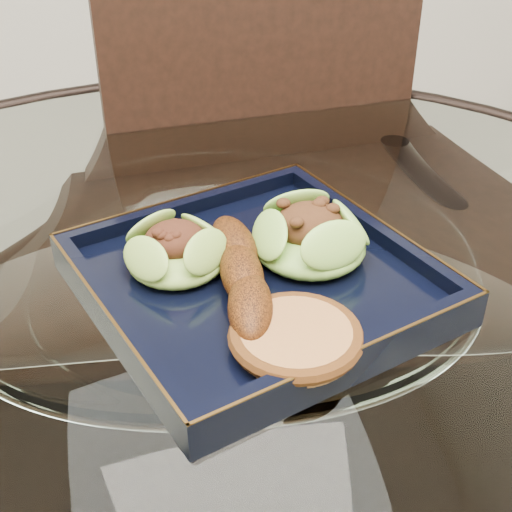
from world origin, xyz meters
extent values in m
cylinder|color=white|center=(0.00, 0.00, 0.76)|extent=(1.10, 1.10, 0.01)
torus|color=black|center=(0.00, 0.00, 0.76)|extent=(1.13, 1.13, 0.02)
cylinder|color=black|center=(0.28, 0.28, 0.38)|extent=(0.04, 0.04, 0.75)
cube|color=black|center=(0.15, 0.20, 0.50)|extent=(0.47, 0.47, 0.04)
cube|color=black|center=(0.14, 0.41, 0.79)|extent=(0.43, 0.06, 0.49)
cylinder|color=black|center=(-0.05, 0.39, 0.24)|extent=(0.03, 0.03, 0.48)
cylinder|color=black|center=(0.33, 0.41, 0.24)|extent=(0.03, 0.03, 0.48)
cube|color=black|center=(0.03, 0.00, 0.77)|extent=(0.34, 0.34, 0.02)
ellipsoid|color=olive|center=(-0.03, 0.03, 0.80)|extent=(0.10, 0.10, 0.03)
ellipsoid|color=#75AA31|center=(0.09, 0.02, 0.80)|extent=(0.12, 0.12, 0.04)
ellipsoid|color=#5D2A09|center=(0.02, -0.01, 0.80)|extent=(0.05, 0.17, 0.03)
cylinder|color=#B1733B|center=(0.04, -0.10, 0.79)|extent=(0.10, 0.10, 0.02)
camera|label=1|loc=(-0.08, -0.48, 1.13)|focal=50.00mm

